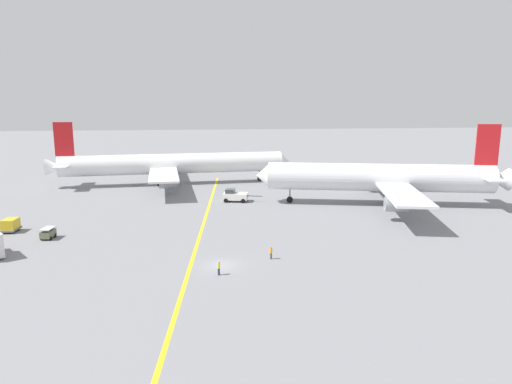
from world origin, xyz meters
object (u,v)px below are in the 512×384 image
object	(u,v)px
gse_baggage_cart_trailing	(48,233)
ground_crew_wing_walker_right	(271,253)
airliner_being_pushed	(381,178)
airliner_at_gate_left	(172,164)
pushback_tug	(235,196)
ground_crew_marshaller_foreground	(219,268)
gse_container_dolly_flat	(11,225)

from	to	relation	value
gse_baggage_cart_trailing	ground_crew_wing_walker_right	xyz separation A→B (m)	(32.63, -13.52, 0.01)
airliner_being_pushed	ground_crew_wing_walker_right	distance (m)	40.82
airliner_at_gate_left	pushback_tug	bearing A→B (deg)	-58.36
airliner_being_pushed	ground_crew_marshaller_foreground	distance (m)	49.31
airliner_being_pushed	ground_crew_wing_walker_right	xyz separation A→B (m)	(-27.35, -29.94, -4.69)
pushback_tug	gse_container_dolly_flat	world-z (taller)	pushback_tug
pushback_tug	ground_crew_wing_walker_right	size ratio (longest dim) A/B	5.02
ground_crew_wing_walker_right	gse_container_dolly_flat	bearing A→B (deg)	155.35
airliner_at_gate_left	pushback_tug	world-z (taller)	airliner_at_gate_left
pushback_tug	airliner_at_gate_left	bearing A→B (deg)	121.64
gse_container_dolly_flat	gse_baggage_cart_trailing	world-z (taller)	gse_container_dolly_flat
airliner_at_gate_left	ground_crew_marshaller_foreground	world-z (taller)	airliner_at_gate_left
gse_baggage_cart_trailing	ground_crew_marshaller_foreground	world-z (taller)	ground_crew_marshaller_foreground
gse_container_dolly_flat	ground_crew_marshaller_foreground	size ratio (longest dim) A/B	1.90
airliner_being_pushed	gse_container_dolly_flat	world-z (taller)	airliner_being_pushed
airliner_being_pushed	gse_baggage_cart_trailing	xyz separation A→B (m)	(-59.98, -16.42, -4.70)
airliner_at_gate_left	ground_crew_marshaller_foreground	bearing A→B (deg)	-82.20
ground_crew_wing_walker_right	gse_baggage_cart_trailing	bearing A→B (deg)	157.49
gse_baggage_cart_trailing	ground_crew_wing_walker_right	bearing A→B (deg)	-22.51
airliner_at_gate_left	gse_container_dolly_flat	bearing A→B (deg)	-119.82
pushback_tug	ground_crew_marshaller_foreground	xyz separation A→B (m)	(-5.33, -41.67, -0.35)
gse_container_dolly_flat	pushback_tug	bearing A→B (deg)	25.93
pushback_tug	gse_baggage_cart_trailing	xyz separation A→B (m)	(-30.74, -23.24, -0.41)
gse_container_dolly_flat	ground_crew_wing_walker_right	xyz separation A→B (m)	(39.86, -18.30, -0.30)
airliner_being_pushed	pushback_tug	size ratio (longest dim) A/B	5.96
airliner_being_pushed	ground_crew_wing_walker_right	bearing A→B (deg)	-132.41
ground_crew_wing_walker_right	ground_crew_marshaller_foreground	bearing A→B (deg)	-145.77
ground_crew_wing_walker_right	ground_crew_marshaller_foreground	world-z (taller)	ground_crew_marshaller_foreground
pushback_tug	airliner_being_pushed	bearing A→B (deg)	-13.13
ground_crew_wing_walker_right	ground_crew_marshaller_foreground	xyz separation A→B (m)	(-7.22, -4.91, 0.05)
gse_container_dolly_flat	gse_baggage_cart_trailing	xyz separation A→B (m)	(7.23, -4.78, -0.31)
airliner_at_gate_left	airliner_being_pushed	distance (m)	52.70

